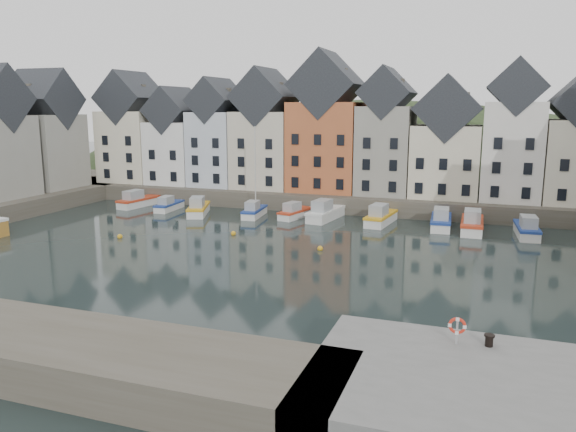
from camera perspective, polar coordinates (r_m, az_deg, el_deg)
The scene contains 19 objects.
ground at distance 48.39m, azimuth -5.25°, elevation -4.29°, with size 260.00×260.00×0.00m, color black.
far_quay at distance 75.88m, azimuth 4.20°, elevation 2.11°, with size 90.00×16.00×2.00m, color #4A4538.
near_quay at distance 25.38m, azimuth 23.58°, elevation -17.60°, with size 18.00×10.00×2.00m, color #60605E.
hillside at distance 104.89m, azimuth 7.84°, elevation -6.07°, with size 153.60×70.40×64.00m.
far_terrace at distance 72.34m, azimuth 6.35°, elevation 7.92°, with size 72.37×8.16×17.78m.
left_terrace at distance 78.91m, azimuth -25.64°, elevation 7.16°, with size 7.65×17.00×15.69m.
mooring_buoys at distance 54.69m, azimuth -6.74°, elevation -2.36°, with size 20.50×5.50×0.50m.
boat_a at distance 75.19m, azimuth -15.03°, elevation 1.47°, with size 2.83×6.59×2.45m.
boat_b at distance 71.63m, azimuth -12.03°, elevation 1.05°, with size 2.02×5.46×2.06m.
boat_c at distance 68.05m, azimuth -9.10°, elevation 0.74°, with size 4.12×6.78×2.49m.
boat_d at distance 66.10m, azimuth -3.47°, elevation 0.52°, with size 2.39×5.78×10.74m.
boat_e at distance 65.22m, azimuth 0.72°, elevation 0.34°, with size 2.93×5.79×2.13m.
boat_f at distance 64.30m, azimuth 3.76°, elevation 0.30°, with size 3.05×7.14×2.65m.
boat_g at distance 62.64m, azimuth 9.38°, elevation -0.14°, with size 2.78×6.83×2.55m.
boat_h at distance 61.97m, azimuth 15.28°, elevation -0.51°, with size 2.41×6.70×2.53m.
boat_i at distance 61.09m, azimuth 18.20°, elevation -0.80°, with size 2.25×7.02×2.68m.
boat_j at distance 60.82m, azimuth 23.11°, elevation -1.26°, with size 2.37×6.45×2.43m.
mooring_bollard at distance 27.80m, azimuth 19.77°, elevation -11.75°, with size 0.48×0.48×0.56m.
life_ring_post at distance 27.36m, azimuth 16.81°, elevation -10.69°, with size 0.80×0.17×1.30m.
Camera 1 is at (19.62, -42.34, 12.79)m, focal length 35.00 mm.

